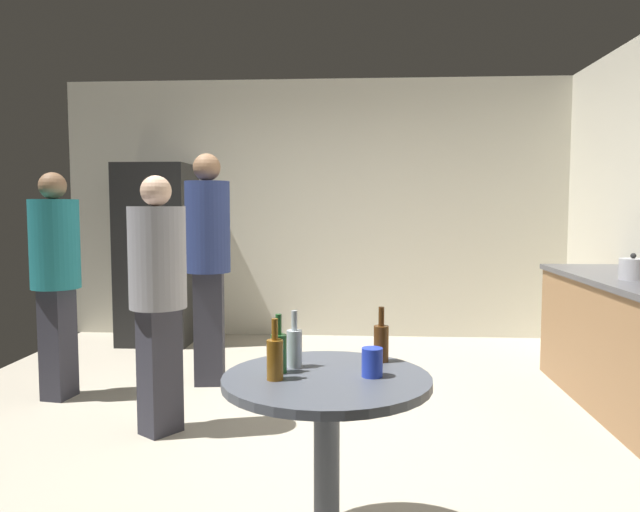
% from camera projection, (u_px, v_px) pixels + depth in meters
% --- Properties ---
extents(ground_plane, '(5.20, 5.20, 0.10)m').
position_uv_depth(ground_plane, '(289.00, 428.00, 3.90)').
color(ground_plane, '#B2A893').
extents(wall_back, '(5.32, 0.06, 2.70)m').
position_uv_depth(wall_back, '(317.00, 209.00, 6.40)').
color(wall_back, beige).
rests_on(wall_back, ground_plane).
extents(refrigerator, '(0.70, 0.68, 1.80)m').
position_uv_depth(refrigerator, '(158.00, 254.00, 6.11)').
color(refrigerator, black).
rests_on(refrigerator, ground_plane).
extents(kitchen_counter, '(0.64, 2.07, 0.90)m').
position_uv_depth(kitchen_counter, '(633.00, 345.00, 4.05)').
color(kitchen_counter, olive).
rests_on(kitchen_counter, ground_plane).
extents(kettle, '(0.24, 0.17, 0.18)m').
position_uv_depth(kettle, '(633.00, 269.00, 3.95)').
color(kettle, '#B2B2B7').
rests_on(kettle, kitchen_counter).
extents(foreground_table, '(0.80, 0.80, 0.73)m').
position_uv_depth(foreground_table, '(327.00, 403.00, 2.31)').
color(foreground_table, '#4C515B').
rests_on(foreground_table, ground_plane).
extents(beer_bottle_amber, '(0.06, 0.06, 0.23)m').
position_uv_depth(beer_bottle_amber, '(275.00, 358.00, 2.24)').
color(beer_bottle_amber, '#8C5919').
rests_on(beer_bottle_amber, foreground_table).
extents(beer_bottle_brown, '(0.06, 0.06, 0.23)m').
position_uv_depth(beer_bottle_brown, '(381.00, 342.00, 2.51)').
color(beer_bottle_brown, '#593314').
rests_on(beer_bottle_brown, foreground_table).
extents(beer_bottle_green, '(0.06, 0.06, 0.23)m').
position_uv_depth(beer_bottle_green, '(279.00, 352.00, 2.34)').
color(beer_bottle_green, '#26662D').
rests_on(beer_bottle_green, foreground_table).
extents(beer_bottle_clear, '(0.06, 0.06, 0.23)m').
position_uv_depth(beer_bottle_clear, '(294.00, 347.00, 2.42)').
color(beer_bottle_clear, silver).
rests_on(beer_bottle_clear, foreground_table).
extents(plastic_cup_blue, '(0.08, 0.08, 0.11)m').
position_uv_depth(plastic_cup_blue, '(372.00, 362.00, 2.29)').
color(plastic_cup_blue, blue).
rests_on(plastic_cup_blue, foreground_table).
extents(person_in_navy_shirt, '(0.38, 0.38, 1.78)m').
position_uv_depth(person_in_navy_shirt, '(208.00, 250.00, 4.62)').
color(person_in_navy_shirt, '#2D2D38').
rests_on(person_in_navy_shirt, ground_plane).
extents(person_in_gray_shirt, '(0.48, 0.48, 1.56)m').
position_uv_depth(person_in_gray_shirt, '(158.00, 285.00, 3.62)').
color(person_in_gray_shirt, '#2D2D38').
rests_on(person_in_gray_shirt, ground_plane).
extents(person_in_teal_shirt, '(0.39, 0.39, 1.62)m').
position_uv_depth(person_in_teal_shirt, '(55.00, 268.00, 4.29)').
color(person_in_teal_shirt, '#2D2D38').
rests_on(person_in_teal_shirt, ground_plane).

